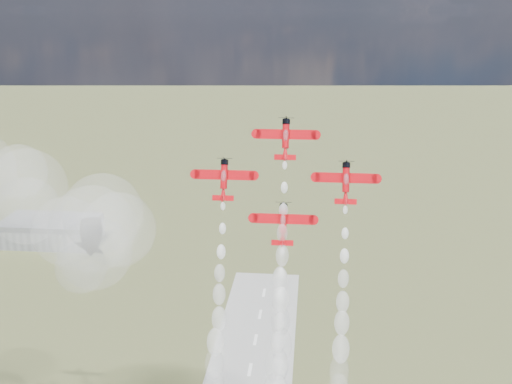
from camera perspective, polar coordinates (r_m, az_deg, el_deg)
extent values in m
cube|color=gray|center=(343.05, -18.94, -3.75)|extent=(50.00, 28.00, 10.00)
cube|color=#595B60|center=(340.92, -19.04, -2.72)|extent=(50.00, 28.00, 3.00)
cylinder|color=red|center=(127.22, 2.85, 5.40)|extent=(1.46, 3.38, 5.56)
cylinder|color=black|center=(127.78, 2.89, 6.68)|extent=(1.66, 1.93, 1.59)
cube|color=red|center=(127.64, 2.86, 5.50)|extent=(12.68, 0.99, 2.01)
cube|color=white|center=(127.95, 1.32, 5.53)|extent=(4.99, 0.24, 0.54)
cube|color=white|center=(127.66, 4.41, 5.45)|extent=(4.99, 0.24, 0.54)
cube|color=red|center=(126.30, 2.78, 3.32)|extent=(4.57, 0.54, 1.11)
cube|color=red|center=(125.50, 2.77, 3.28)|extent=(0.15, 2.15, 1.92)
ellipsoid|color=silver|center=(126.64, 2.84, 5.40)|extent=(1.14, 1.91, 2.77)
cone|color=red|center=(126.53, 2.80, 3.69)|extent=(1.46, 2.36, 3.05)
cylinder|color=red|center=(127.11, -3.07, 1.52)|extent=(1.46, 3.38, 5.56)
cylinder|color=black|center=(127.47, -3.01, 2.82)|extent=(1.66, 1.93, 1.59)
cube|color=red|center=(127.50, -3.04, 1.64)|extent=(12.68, 0.99, 2.01)
cube|color=white|center=(128.16, -4.55, 1.67)|extent=(4.99, 0.24, 0.54)
cube|color=white|center=(127.17, -1.50, 1.60)|extent=(4.99, 0.24, 0.54)
cube|color=red|center=(126.52, -3.16, -0.58)|extent=(4.57, 0.54, 1.11)
cube|color=red|center=(125.73, -3.22, -0.64)|extent=(0.15, 2.15, 1.92)
ellipsoid|color=silver|center=(126.53, -3.11, 1.50)|extent=(1.14, 1.91, 2.77)
cone|color=red|center=(126.68, -3.14, -0.21)|extent=(1.46, 2.36, 3.05)
cylinder|color=red|center=(125.98, 8.57, 1.21)|extent=(1.46, 3.38, 5.56)
cylinder|color=black|center=(126.34, 8.60, 2.52)|extent=(1.66, 1.93, 1.59)
cube|color=red|center=(126.38, 8.56, 1.33)|extent=(12.68, 0.99, 2.01)
cube|color=white|center=(126.35, 7.00, 1.37)|extent=(4.99, 0.24, 0.54)
cube|color=white|center=(126.74, 10.11, 1.28)|extent=(4.99, 0.24, 0.54)
cube|color=red|center=(125.38, 8.53, -0.91)|extent=(4.57, 0.54, 1.11)
cube|color=red|center=(124.59, 8.54, -0.98)|extent=(0.15, 2.15, 1.92)
ellipsoid|color=silver|center=(125.40, 8.58, 1.19)|extent=(1.14, 1.91, 2.77)
cone|color=red|center=(125.55, 8.53, -0.53)|extent=(1.46, 2.36, 3.05)
cylinder|color=red|center=(125.20, 2.60, -2.72)|extent=(1.46, 3.38, 5.56)
cylinder|color=black|center=(125.35, 2.64, -1.39)|extent=(1.66, 1.93, 1.59)
cube|color=red|center=(125.57, 2.61, -2.58)|extent=(12.68, 0.99, 2.01)
cube|color=white|center=(125.90, 1.05, -2.54)|extent=(4.99, 0.24, 0.54)
cube|color=white|center=(125.59, 4.17, -2.63)|extent=(4.99, 0.24, 0.54)
cube|color=red|center=(124.93, 2.52, -4.86)|extent=(4.57, 0.54, 1.11)
cube|color=red|center=(124.15, 2.51, -4.95)|extent=(0.15, 2.15, 1.92)
ellipsoid|color=silver|center=(124.62, 2.58, -2.75)|extent=(1.14, 1.91, 2.77)
cone|color=red|center=(125.04, 2.54, -4.48)|extent=(1.46, 2.36, 3.05)
sphere|color=white|center=(126.15, 2.76, 2.55)|extent=(1.03, 1.03, 1.03)
sphere|color=white|center=(125.63, 2.71, 0.42)|extent=(1.44, 1.44, 1.44)
sphere|color=white|center=(125.37, 2.63, -1.73)|extent=(1.86, 1.86, 1.86)
sphere|color=white|center=(124.98, 2.50, -3.93)|extent=(2.28, 2.28, 2.28)
sphere|color=white|center=(124.96, 2.51, -6.07)|extent=(2.70, 2.70, 2.70)
sphere|color=white|center=(125.12, 2.30, -8.28)|extent=(3.12, 3.12, 3.12)
sphere|color=white|center=(125.50, 2.33, -10.23)|extent=(3.53, 3.53, 3.53)
sphere|color=white|center=(126.05, 2.34, -12.19)|extent=(3.95, 3.95, 3.95)
sphere|color=white|center=(126.65, 2.42, -14.33)|extent=(4.37, 4.37, 4.37)
sphere|color=white|center=(127.54, 1.98, -16.17)|extent=(4.79, 4.79, 4.79)
sphere|color=white|center=(126.45, -3.17, -1.36)|extent=(1.03, 1.03, 1.03)
sphere|color=white|center=(126.35, -3.21, -3.49)|extent=(1.44, 1.44, 1.44)
sphere|color=white|center=(126.38, -3.34, -5.71)|extent=(1.86, 1.86, 1.86)
sphere|color=white|center=(126.70, -3.49, -7.71)|extent=(2.28, 2.28, 2.28)
sphere|color=white|center=(126.63, -3.53, -9.71)|extent=(2.70, 2.70, 2.70)
sphere|color=white|center=(126.95, -3.52, -11.97)|extent=(3.12, 3.12, 3.12)
sphere|color=white|center=(127.66, -3.89, -14.05)|extent=(3.53, 3.53, 3.53)
sphere|color=white|center=(129.11, -3.99, -16.00)|extent=(3.95, 3.95, 3.95)
sphere|color=white|center=(125.38, 8.50, -1.70)|extent=(1.03, 1.03, 1.03)
sphere|color=white|center=(125.21, 8.48, -3.92)|extent=(1.44, 1.44, 1.44)
sphere|color=white|center=(125.25, 8.42, -6.05)|extent=(1.86, 1.86, 1.86)
sphere|color=white|center=(125.62, 8.32, -8.16)|extent=(2.28, 2.28, 2.28)
sphere|color=white|center=(125.57, 8.25, -10.31)|extent=(2.70, 2.70, 2.70)
sphere|color=white|center=(126.19, 8.17, -12.22)|extent=(3.12, 3.12, 3.12)
sphere|color=white|center=(126.94, 8.08, -14.58)|extent=(3.53, 3.53, 3.53)
sphere|color=white|center=(127.39, 7.94, -16.53)|extent=(3.95, 3.95, 3.95)
sphere|color=white|center=(124.97, 2.52, -5.70)|extent=(1.03, 1.03, 1.03)
sphere|color=white|center=(125.08, 2.41, -7.77)|extent=(1.44, 1.44, 1.44)
sphere|color=white|center=(125.47, 2.30, -9.87)|extent=(1.86, 1.86, 1.86)
sphere|color=white|center=(125.91, 2.29, -12.19)|extent=(2.28, 2.28, 2.28)
sphere|color=white|center=(126.77, 2.09, -14.10)|extent=(2.70, 2.70, 2.70)
sphere|color=white|center=(127.82, 2.28, -16.15)|extent=(3.12, 3.12, 3.12)
sphere|color=white|center=(163.50, -21.60, 1.83)|extent=(13.93, 13.93, 13.93)
sphere|color=white|center=(146.84, -14.37, -1.97)|extent=(19.13, 19.13, 19.13)
sphere|color=white|center=(167.03, -20.92, 0.37)|extent=(20.51, 20.51, 20.51)
sphere|color=white|center=(147.61, -17.57, -3.57)|extent=(16.41, 16.41, 16.41)
sphere|color=white|center=(158.80, -20.97, -1.69)|extent=(16.73, 16.73, 16.73)
sphere|color=white|center=(171.64, -15.08, -5.67)|extent=(20.22, 20.22, 20.22)
sphere|color=white|center=(143.18, -15.32, -3.40)|extent=(20.14, 20.14, 20.14)
sphere|color=white|center=(159.85, -16.30, -6.93)|extent=(13.06, 13.06, 13.06)
sphere|color=white|center=(162.48, -12.96, -3.51)|extent=(19.84, 19.84, 19.84)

